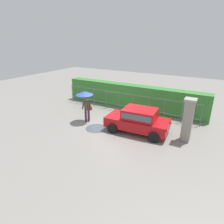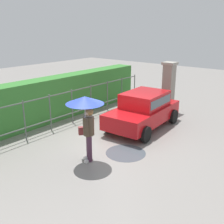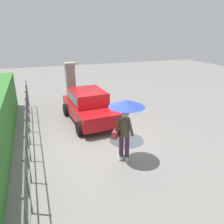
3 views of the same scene
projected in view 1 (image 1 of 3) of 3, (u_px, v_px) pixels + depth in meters
The scene contains 7 objects.
ground_plane at pixel (112, 124), 12.60m from camera, with size 40.00×40.00×0.00m, color gray.
car at pixel (138, 119), 11.29m from camera, with size 3.83×2.06×1.48m.
pedestrian at pixel (85, 98), 12.43m from camera, with size 1.13×1.13×2.10m.
gate_pillar at pixel (188, 120), 10.14m from camera, with size 0.60×0.60×2.42m.
fence_section at pixel (126, 102), 14.41m from camera, with size 10.64×0.05×1.50m.
hedge_row at pixel (132, 97), 15.22m from camera, with size 11.59×0.90×1.90m, color #387F33.
puddle_near at pixel (96, 128), 11.98m from camera, with size 1.34×1.34×0.00m, color #4C545B.
Camera 1 is at (5.68, -9.95, 5.29)m, focal length 30.45 mm.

